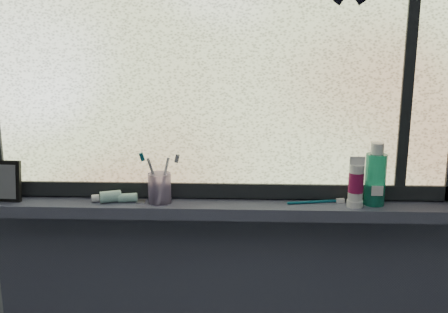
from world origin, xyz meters
The scene contains 11 objects.
wall_back centered at (0.00, 1.30, 1.25)m, with size 3.00×0.01×2.50m, color #9EA3A8.
windowsill centered at (0.00, 1.23, 1.00)m, with size 1.62×0.14×0.04m, color #474A5F.
window_pane centered at (0.00, 1.28, 1.53)m, with size 1.50×0.01×1.00m, color silver.
frame_bottom centered at (0.00, 1.28, 1.05)m, with size 1.60×0.03×0.05m, color black.
frame_mullion centered at (0.60, 1.28, 1.53)m, with size 0.04×0.03×1.00m, color black.
vanity_mirror centered at (-0.73, 1.22, 1.09)m, with size 0.11×0.06×0.14m, color black.
toothpaste_tube centered at (-0.35, 1.22, 1.04)m, with size 0.22×0.05×0.04m, color white, non-canonical shape.
toothbrush_cup centered at (-0.20, 1.22, 1.07)m, with size 0.08×0.08×0.10m, color #B9A2D7.
toothbrush_lying centered at (0.31, 1.24, 1.03)m, with size 0.21×0.02×0.01m, color #0B5265, non-canonical shape.
mouthwash_bottle centered at (0.51, 1.23, 1.12)m, with size 0.07×0.07×0.17m, color #1E9B7A.
cream_tube centered at (0.44, 1.21, 1.11)m, with size 0.05×0.05×0.12m, color silver.
Camera 1 is at (0.08, -0.36, 1.54)m, focal length 40.00 mm.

